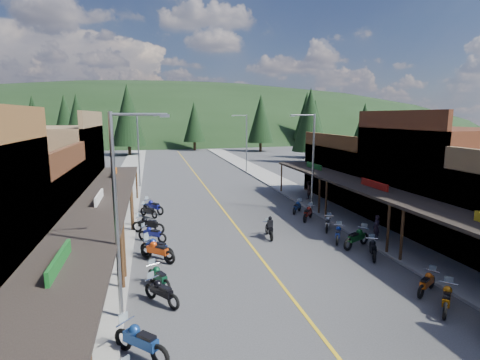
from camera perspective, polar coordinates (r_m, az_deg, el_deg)
ground at (r=22.37m, az=2.38°, el=-10.79°), size 220.00×220.00×0.00m
centerline at (r=41.30m, az=-5.15°, el=-1.22°), size 0.15×90.00×0.01m
sidewalk_west at (r=41.00m, az=-17.27°, el=-1.61°), size 3.40×94.00×0.15m
sidewalk_east at (r=43.36m, az=6.30°, el=-0.62°), size 3.40×94.00×0.15m
shop_west_2 at (r=23.88m, az=-32.72°, el=-4.68°), size 10.90×9.00×6.20m
shop_west_3 at (r=32.75m, az=-27.48°, el=1.06°), size 10.90×10.20×8.20m
shop_east_2 at (r=29.60m, az=28.07°, el=0.19°), size 10.90×9.00×8.20m
shop_east_3 at (r=37.37m, az=18.23°, el=1.09°), size 10.90×10.20×6.20m
streetlight_0 at (r=14.60m, az=-17.87°, el=-4.14°), size 2.16×0.18×8.00m
streetlight_1 at (r=42.30m, az=-15.03°, el=4.84°), size 2.16×0.18×8.00m
streetlight_2 at (r=31.05m, az=10.84°, el=3.32°), size 2.16×0.18×8.00m
streetlight_3 at (r=51.83m, az=0.83°, el=6.02°), size 2.16×0.18×8.00m
ridge_hill at (r=155.45m, az=-11.30°, el=6.68°), size 310.00×140.00×60.00m
pine_1 at (r=91.98m, az=-25.10°, el=8.48°), size 5.88×5.88×12.50m
pine_2 at (r=78.26m, az=-16.72°, el=9.46°), size 6.72×6.72×14.00m
pine_3 at (r=86.70m, az=-6.99°, el=8.79°), size 5.04×5.04×11.00m
pine_4 at (r=83.58m, az=3.18°, el=9.33°), size 5.88×5.88×12.50m
pine_5 at (r=100.34m, az=10.12°, el=9.70°), size 6.72×6.72×14.00m
pine_6 at (r=98.78m, az=18.43°, el=8.48°), size 5.04×5.04×11.00m
pine_7 at (r=99.68m, az=-28.96°, el=8.21°), size 5.88×5.88×12.50m
pine_8 at (r=62.34m, az=-28.71°, el=6.86°), size 4.48×4.48×10.00m
pine_9 at (r=71.62m, az=11.29°, el=8.41°), size 4.93×4.93×10.80m
pine_10 at (r=71.22m, az=-23.53°, el=8.11°), size 5.38×5.38×11.60m
pine_11 at (r=63.58m, az=10.64°, el=9.00°), size 5.82×5.82×12.40m
bike_west_4 at (r=13.61m, az=-14.91°, el=-22.45°), size 2.22×2.21×1.34m
bike_west_5 at (r=16.70m, az=-11.88°, el=-16.18°), size 1.84×2.11×1.21m
bike_west_6 at (r=18.14m, az=-12.26°, el=-14.10°), size 1.49×2.12×1.16m
bike_west_7 at (r=21.15m, az=-12.47°, el=-10.35°), size 2.22×2.12×1.32m
bike_west_8 at (r=21.69m, az=-12.58°, el=-9.88°), size 2.21×2.05×1.29m
bike_west_9 at (r=24.38m, az=-13.23°, el=-7.89°), size 2.02×1.66×1.14m
bike_west_10 at (r=26.12m, az=-13.83°, el=-6.50°), size 2.41×1.80×1.33m
bike_west_11 at (r=30.19m, az=-13.75°, el=-4.48°), size 1.72×1.99×1.14m
bike_west_12 at (r=31.14m, az=-13.10°, el=-3.85°), size 2.08×2.24×1.31m
bike_east_4 at (r=17.93m, az=28.97°, el=-15.38°), size 1.97×1.97×1.20m
bike_east_5 at (r=19.16m, az=26.58°, el=-13.71°), size 1.98×1.57×1.10m
bike_east_6 at (r=22.46m, az=19.59°, el=-9.72°), size 1.48×2.10×1.15m
bike_east_7 at (r=23.78m, az=17.33°, el=-8.28°), size 2.44×1.71×1.33m
bike_east_8 at (r=24.53m, az=14.72°, el=-7.83°), size 1.61×2.06×1.14m
bike_east_9 at (r=26.72m, az=13.24°, el=-6.35°), size 1.55×1.99×1.10m
bike_east_10 at (r=28.94m, az=10.31°, el=-4.87°), size 1.91×2.13×1.23m
bike_east_11 at (r=30.97m, az=8.68°, el=-4.00°), size 1.69×1.86×1.08m
rider_on_bike at (r=24.56m, az=4.47°, el=-7.43°), size 0.84×2.03×1.50m
pedestrian_east_a at (r=25.15m, az=20.07°, el=-6.79°), size 0.41×0.60×1.58m
pedestrian_east_b at (r=35.53m, az=10.32°, el=-1.47°), size 0.97×0.76×1.75m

